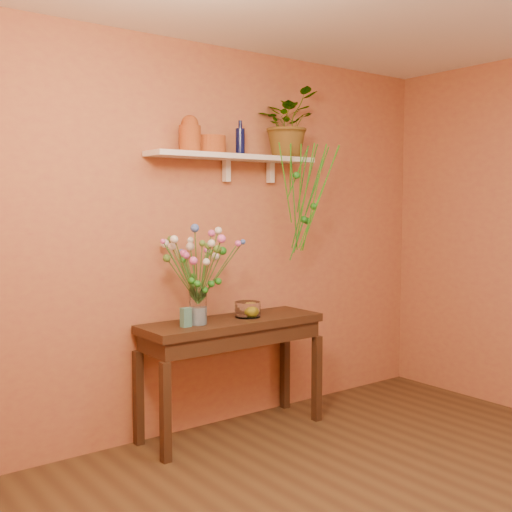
# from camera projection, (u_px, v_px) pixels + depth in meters

# --- Properties ---
(room) EXTENTS (4.04, 4.04, 2.70)m
(room) POSITION_uv_depth(u_px,v_px,m) (456.00, 257.00, 2.94)
(room) COLOR #4F371E
(room) RESTS_ON ground
(sideboard) EXTENTS (1.32, 0.42, 0.80)m
(sideboard) POSITION_uv_depth(u_px,v_px,m) (232.00, 336.00, 4.38)
(sideboard) COLOR #3E2112
(sideboard) RESTS_ON ground
(wall_shelf) EXTENTS (1.30, 0.24, 0.19)m
(wall_shelf) POSITION_uv_depth(u_px,v_px,m) (235.00, 158.00, 4.42)
(wall_shelf) COLOR white
(wall_shelf) RESTS_ON room
(terracotta_jug) EXTENTS (0.16, 0.16, 0.24)m
(terracotta_jug) POSITION_uv_depth(u_px,v_px,m) (190.00, 135.00, 4.19)
(terracotta_jug) COLOR #A44320
(terracotta_jug) RESTS_ON wall_shelf
(terracotta_pot) EXTENTS (0.23, 0.23, 0.12)m
(terracotta_pot) POSITION_uv_depth(u_px,v_px,m) (211.00, 145.00, 4.30)
(terracotta_pot) COLOR #A44320
(terracotta_pot) RESTS_ON wall_shelf
(blue_bottle) EXTENTS (0.07, 0.07, 0.24)m
(blue_bottle) POSITION_uv_depth(u_px,v_px,m) (240.00, 141.00, 4.45)
(blue_bottle) COLOR #090D36
(blue_bottle) RESTS_ON wall_shelf
(spider_plant) EXTENTS (0.56, 0.53, 0.50)m
(spider_plant) POSITION_uv_depth(u_px,v_px,m) (287.00, 123.00, 4.67)
(spider_plant) COLOR #22751C
(spider_plant) RESTS_ON wall_shelf
(plant_fronds) EXTENTS (0.53, 0.31, 0.84)m
(plant_fronds) POSITION_uv_depth(u_px,v_px,m) (305.00, 199.00, 4.63)
(plant_fronds) COLOR #22751C
(plant_fronds) RESTS_ON wall_shelf
(glass_vase) EXTENTS (0.12, 0.12, 0.24)m
(glass_vase) POSITION_uv_depth(u_px,v_px,m) (198.00, 309.00, 4.17)
(glass_vase) COLOR white
(glass_vase) RESTS_ON sideboard
(bouquet) EXTENTS (0.56, 0.57, 0.53)m
(bouquet) POSITION_uv_depth(u_px,v_px,m) (198.00, 255.00, 4.14)
(bouquet) COLOR #386B28
(bouquet) RESTS_ON glass_vase
(glass_bowl) EXTENTS (0.18, 0.18, 0.11)m
(glass_bowl) POSITION_uv_depth(u_px,v_px,m) (248.00, 310.00, 4.45)
(glass_bowl) COLOR white
(glass_bowl) RESTS_ON sideboard
(lemon) EXTENTS (0.07, 0.07, 0.07)m
(lemon) POSITION_uv_depth(u_px,v_px,m) (251.00, 311.00, 4.45)
(lemon) COLOR yellow
(lemon) RESTS_ON glass_bowl
(carton) EXTENTS (0.07, 0.05, 0.13)m
(carton) POSITION_uv_depth(u_px,v_px,m) (186.00, 317.00, 4.09)
(carton) COLOR #3A6B8B
(carton) RESTS_ON sideboard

